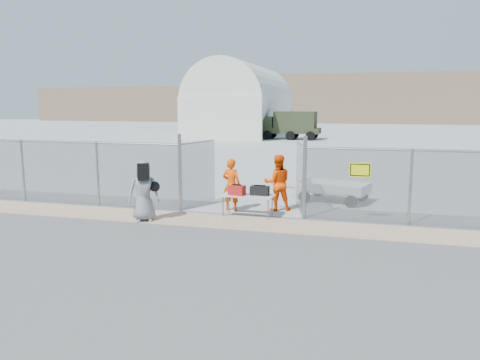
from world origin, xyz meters
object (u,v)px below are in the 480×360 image
(security_worker_right, at_px, (278,183))
(utility_trailer, at_px, (334,191))
(security_worker_left, at_px, (231,185))
(folding_table, at_px, (248,206))
(visitor, at_px, (144,191))

(security_worker_right, xyz_separation_m, utility_trailer, (1.67, 1.88, -0.54))
(security_worker_left, xyz_separation_m, utility_trailer, (3.10, 2.32, -0.48))
(security_worker_left, bearing_deg, utility_trailer, -133.24)
(security_worker_right, bearing_deg, folding_table, 37.05)
(folding_table, relative_size, security_worker_right, 0.88)
(security_worker_left, bearing_deg, folding_table, 148.04)
(security_worker_right, bearing_deg, visitor, 14.95)
(security_worker_right, bearing_deg, utility_trailer, -151.03)
(security_worker_right, distance_m, visitor, 4.29)
(security_worker_left, distance_m, security_worker_right, 1.50)
(folding_table, distance_m, security_worker_left, 1.08)
(security_worker_left, xyz_separation_m, security_worker_right, (1.43, 0.45, 0.06))
(visitor, bearing_deg, security_worker_left, 14.59)
(folding_table, xyz_separation_m, security_worker_right, (0.72, 1.08, 0.57))
(folding_table, xyz_separation_m, visitor, (-2.83, -1.33, 0.56))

